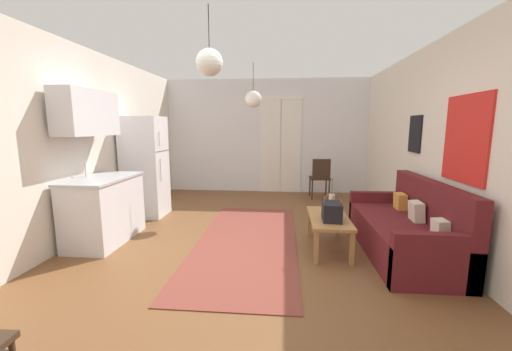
# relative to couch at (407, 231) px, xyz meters

# --- Properties ---
(ground_plane) EXTENTS (5.27, 8.34, 0.10)m
(ground_plane) POSITION_rel_couch_xyz_m (-1.94, -0.34, -0.33)
(ground_plane) COLOR brown
(wall_back) EXTENTS (4.87, 0.13, 2.64)m
(wall_back) POSITION_rel_couch_xyz_m (-1.93, 3.58, 1.03)
(wall_back) COLOR silver
(wall_back) RESTS_ON ground_plane
(wall_right) EXTENTS (0.12, 7.94, 2.64)m
(wall_right) POSITION_rel_couch_xyz_m (0.44, -0.34, 1.04)
(wall_right) COLOR silver
(wall_right) RESTS_ON ground_plane
(wall_left) EXTENTS (0.12, 7.94, 2.64)m
(wall_left) POSITION_rel_couch_xyz_m (-4.33, -0.34, 1.04)
(wall_left) COLOR silver
(wall_left) RESTS_ON ground_plane
(area_rug) EXTENTS (1.32, 3.30, 0.01)m
(area_rug) POSITION_rel_couch_xyz_m (-2.01, 0.22, -0.28)
(area_rug) COLOR brown
(area_rug) RESTS_ON ground_plane
(couch) EXTENTS (0.82, 1.94, 0.91)m
(couch) POSITION_rel_couch_xyz_m (0.00, 0.00, 0.00)
(couch) COLOR #5B191E
(couch) RESTS_ON ground_plane
(coffee_table) EXTENTS (0.48, 1.00, 0.42)m
(coffee_table) POSITION_rel_couch_xyz_m (-0.94, 0.06, 0.08)
(coffee_table) COLOR #A87542
(coffee_table) RESTS_ON ground_plane
(bamboo_vase) EXTENTS (0.08, 0.08, 0.46)m
(bamboo_vase) POSITION_rel_couch_xyz_m (-0.88, 0.27, 0.26)
(bamboo_vase) COLOR beige
(bamboo_vase) RESTS_ON coffee_table
(handbag) EXTENTS (0.23, 0.33, 0.34)m
(handbag) POSITION_rel_couch_xyz_m (-0.93, -0.09, 0.26)
(handbag) COLOR black
(handbag) RESTS_ON coffee_table
(refrigerator) EXTENTS (0.68, 0.59, 1.72)m
(refrigerator) POSITION_rel_couch_xyz_m (-3.91, 1.32, 0.58)
(refrigerator) COLOR white
(refrigerator) RESTS_ON ground_plane
(kitchen_counter) EXTENTS (0.62, 1.14, 2.02)m
(kitchen_counter) POSITION_rel_couch_xyz_m (-3.96, 0.07, 0.47)
(kitchen_counter) COLOR silver
(kitchen_counter) RESTS_ON ground_plane
(accent_chair) EXTENTS (0.44, 0.43, 0.88)m
(accent_chair) POSITION_rel_couch_xyz_m (-0.73, 2.87, 0.21)
(accent_chair) COLOR #382619
(accent_chair) RESTS_ON ground_plane
(pendant_lamp_near) EXTENTS (0.25, 0.25, 0.63)m
(pendant_lamp_near) POSITION_rel_couch_xyz_m (-2.21, -0.86, 1.85)
(pendant_lamp_near) COLOR black
(pendant_lamp_far) EXTENTS (0.29, 0.29, 0.76)m
(pendant_lamp_far) POSITION_rel_couch_xyz_m (-2.07, 1.75, 1.74)
(pendant_lamp_far) COLOR black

